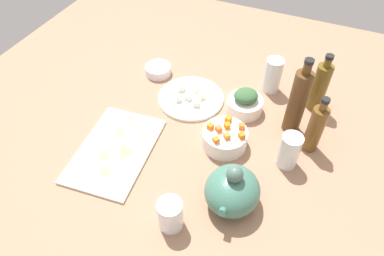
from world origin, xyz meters
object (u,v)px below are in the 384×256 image
at_px(bottle_1, 320,86).
at_px(drinking_glass_1, 170,215).
at_px(cutting_board, 115,150).
at_px(bowl_greens, 245,105).
at_px(plate_tofu, 191,98).
at_px(drinking_glass_2, 273,75).
at_px(teapot, 232,190).
at_px(bowl_small_side, 158,70).
at_px(bottle_2, 298,101).
at_px(bottle_0, 315,128).
at_px(drinking_glass_0, 289,151).
at_px(bowl_carrots, 225,138).

xyz_separation_m(bottle_1, drinking_glass_1, (0.63, -0.27, -0.05)).
relative_size(cutting_board, bowl_greens, 2.68).
xyz_separation_m(plate_tofu, bowl_greens, (-0.02, 0.20, 0.02)).
height_order(bottle_1, drinking_glass_2, bottle_1).
bearing_deg(bottle_1, teapot, -16.28).
relative_size(bowl_small_side, bottle_1, 0.46).
bearing_deg(drinking_glass_1, bottle_2, 155.86).
distance_m(cutting_board, plate_tofu, 0.35).
bearing_deg(cutting_board, teapot, 85.65).
xyz_separation_m(cutting_board, bottle_0, (-0.27, 0.58, 0.09)).
distance_m(bowl_small_side, teapot, 0.65).
bearing_deg(bowl_greens, drinking_glass_0, 47.20).
xyz_separation_m(plate_tofu, drinking_glass_0, (0.16, 0.40, 0.05)).
height_order(bowl_small_side, teapot, teapot).
bearing_deg(bowl_greens, bowl_carrots, -3.45).
bearing_deg(bowl_greens, cutting_board, -42.95).
xyz_separation_m(plate_tofu, drinking_glass_2, (-0.18, 0.26, 0.06)).
xyz_separation_m(plate_tofu, bottle_2, (-0.00, 0.37, 0.12)).
relative_size(bottle_1, bottle_2, 0.79).
xyz_separation_m(bowl_greens, drinking_glass_0, (0.18, 0.19, 0.04)).
distance_m(teapot, bottle_2, 0.38).
bearing_deg(teapot, bowl_carrots, -155.39).
bearing_deg(bowl_carrots, bottle_0, 110.94).
bearing_deg(bowl_greens, bottle_0, 71.61).
relative_size(plate_tofu, drinking_glass_0, 2.01).
distance_m(plate_tofu, drinking_glass_1, 0.52).
bearing_deg(teapot, cutting_board, -94.35).
distance_m(teapot, drinking_glass_0, 0.23).
bearing_deg(drinking_glass_2, cutting_board, -37.28).
xyz_separation_m(bowl_small_side, bottle_2, (0.09, 0.56, 0.11)).
relative_size(bowl_carrots, bottle_2, 0.51).
xyz_separation_m(bottle_2, drinking_glass_0, (0.16, 0.02, -0.06)).
xyz_separation_m(teapot, drinking_glass_0, (-0.20, 0.11, -0.00)).
height_order(plate_tofu, drinking_glass_2, drinking_glass_2).
xyz_separation_m(drinking_glass_0, drinking_glass_1, (0.33, -0.24, -0.01)).
distance_m(cutting_board, bowl_carrots, 0.36).
relative_size(bowl_small_side, drinking_glass_0, 0.85).
distance_m(bowl_greens, drinking_glass_2, 0.17).
relative_size(drinking_glass_0, drinking_glass_2, 0.90).
xyz_separation_m(cutting_board, drinking_glass_0, (-0.17, 0.52, 0.06)).
bearing_deg(cutting_board, bottle_1, 130.36).
bearing_deg(cutting_board, drinking_glass_2, 142.72).
height_order(bottle_1, drinking_glass_1, bottle_1).
height_order(teapot, bottle_1, bottle_1).
bearing_deg(drinking_glass_1, bowl_small_side, -149.91).
bearing_deg(bottle_0, teapot, -29.35).
bearing_deg(bottle_1, bowl_carrots, -38.26).
distance_m(drinking_glass_0, drinking_glass_2, 0.36).
distance_m(bottle_1, bottle_2, 0.15).
xyz_separation_m(bottle_0, drinking_glass_1, (0.43, -0.30, -0.04)).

